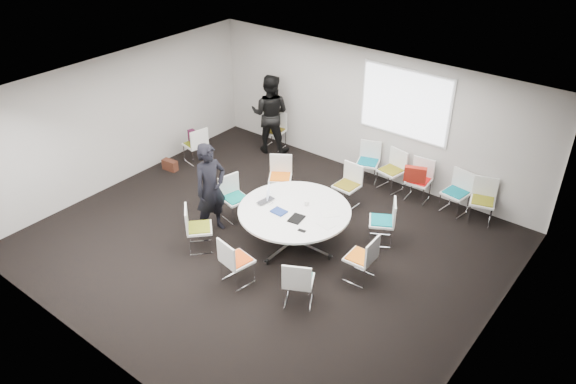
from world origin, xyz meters
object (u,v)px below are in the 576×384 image
Objects in this scene: chair_ring_a at (360,266)px; person_main at (211,189)px; chair_spare_left at (196,151)px; chair_ring_e at (235,206)px; chair_ring_f at (199,236)px; chair_ring_g at (237,269)px; chair_back_a at (367,169)px; cup at (307,203)px; chair_back_b at (391,178)px; person_back at (270,114)px; chair_ring_h at (298,289)px; laptop at (267,202)px; chair_ring_d at (280,184)px; chair_ring_b at (381,229)px; maroon_bag at (195,138)px; brown_bag at (170,165)px; chair_ring_c at (347,193)px; chair_back_e at (481,209)px; conference_table at (294,219)px; chair_back_c at (418,188)px; chair_back_d at (455,200)px; chair_person_back at (275,137)px.

chair_ring_a is 3.08m from person_main.
chair_ring_a is at bearing -91.52° from chair_spare_left.
chair_ring_e is 1.16m from chair_ring_f.
chair_ring_a and chair_ring_g have the same top height.
chair_back_a reaches higher than cup.
chair_back_b is 0.46× the size of person_back.
chair_ring_h is at bearing 41.73° from chair_ring_f.
chair_back_a is 3.00m from laptop.
chair_ring_g is at bearing 80.34° from chair_ring_d.
person_back is (-4.00, 1.63, 0.67)m from chair_ring_b.
brown_bag is at bearing -105.87° from maroon_bag.
cup is (0.05, -1.46, 0.50)m from chair_ring_c.
chair_spare_left is (-2.49, 2.32, 0.00)m from chair_ring_f.
chair_ring_c is 2.62m from chair_back_e.
chair_ring_b reaches higher than conference_table.
person_back is (-1.28, 3.27, 0.05)m from person_main.
conference_table is at bearing 63.90° from chair_back_c.
chair_ring_g reaches higher than conference_table.
laptop is (0.89, -0.07, 0.47)m from chair_ring_e.
chair_ring_g is 9.78× the size of cup.
chair_ring_d is 1.00× the size of chair_ring_h.
chair_ring_f is (-1.24, -1.20, -0.24)m from conference_table.
brown_bag is (-2.45, 1.09, -0.78)m from person_main.
chair_back_d is 4.65m from chair_person_back.
chair_ring_e is 2.63m from maroon_bag.
maroon_bag is at bearing 62.07° from person_main.
cup is (-0.99, -2.54, 0.50)m from chair_back_c.
chair_ring_h reaches higher than maroon_bag.
chair_back_a is at bearing 7.97° from chair_ring_b.
chair_ring_d is 2.53× the size of laptop.
chair_ring_g is (1.34, -1.41, 0.00)m from chair_ring_e.
chair_back_a is (1.27, 2.87, 0.00)m from chair_ring_e.
cup is at bearing 31.20° from chair_back_e.
chair_back_b is 2.44× the size of brown_bag.
chair_ring_b is 3.33m from chair_ring_f.
chair_ring_c is 2.14m from chair_back_d.
chair_ring_f is at bearing 150.68° from chair_ring_h.
chair_ring_f is (-1.28, -2.90, 0.00)m from chair_ring_c.
chair_ring_c is 3.11m from chair_ring_h.
person_main is at bearing 59.99° from chair_ring_c.
chair_ring_c is 1.18m from chair_back_b.
chair_ring_e reaches higher than conference_table.
chair_ring_d is 2.53m from maroon_bag.
chair_back_a is at bearing 25.24° from maroon_bag.
conference_table is at bearing -57.99° from person_main.
person_back reaches higher than brown_bag.
chair_back_d is at bearing 176.22° from chair_back_c.
chair_ring_g is 2.44× the size of brown_bag.
chair_ring_b is at bearing 147.88° from chair_person_back.
chair_ring_g is 1.00× the size of chair_back_c.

